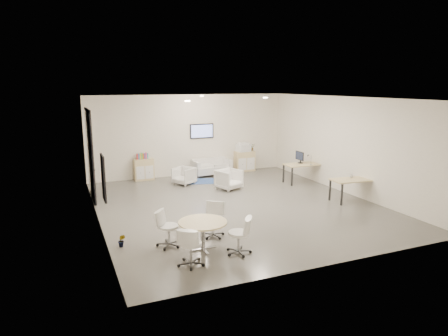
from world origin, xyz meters
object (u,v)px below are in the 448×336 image
armchair_left (184,175)px  sideboard_right (245,161)px  desk_rear (303,166)px  desk_front (352,181)px  sideboard_left (144,169)px  round_table (203,225)px  armchair_right (229,178)px  loveseat (211,167)px

armchair_left → sideboard_right: bearing=79.6°
desk_rear → desk_front: size_ratio=0.98×
sideboard_left → round_table: bearing=-91.2°
sideboard_left → round_table: sideboard_left is taller
armchair_left → round_table: bearing=-45.2°
armchair_left → desk_front: desk_front is taller
sideboard_left → desk_rear: (5.35, -2.67, 0.23)m
desk_front → armchair_right: bearing=143.0°
loveseat → sideboard_left: bearing=171.9°
sideboard_left → desk_rear: size_ratio=0.60×
loveseat → armchair_left: size_ratio=2.25×
sideboard_right → desk_front: bearing=-77.2°
sideboard_right → armchair_left: 3.26m
armchair_right → sideboard_right: bearing=32.9°
armchair_left → desk_rear: (4.13, -1.45, 0.29)m
sideboard_left → loveseat: 2.69m
loveseat → round_table: same height
loveseat → desk_rear: 3.68m
desk_rear → round_table: size_ratio=1.28×
armchair_left → desk_rear: desk_rear is taller
loveseat → round_table: 7.45m
loveseat → desk_front: desk_front is taller
loveseat → desk_front: 5.83m
armchair_left → desk_rear: bearing=38.6°
sideboard_right → loveseat: bearing=-174.6°
desk_rear → desk_front: (0.09, -2.61, -0.01)m
loveseat → armchair_right: size_ratio=2.04×
loveseat → desk_rear: (2.67, -2.51, 0.33)m
loveseat → desk_front: bearing=-66.2°
sideboard_right → armchair_right: size_ratio=1.10×
sideboard_right → round_table: bearing=-121.9°
round_table → armchair_right: bearing=60.3°
sideboard_left → loveseat: (2.68, -0.16, -0.10)m
desk_front → round_table: (-5.59, -1.77, -0.06)m
round_table → sideboard_right: bearing=58.1°
sideboard_left → desk_rear: sideboard_left is taller
armchair_left → desk_front: size_ratio=0.49×
sideboard_left → desk_front: sideboard_left is taller
armchair_left → armchair_right: (1.24, -1.28, 0.04)m
desk_front → round_table: desk_front is taller
sideboard_right → desk_front: sideboard_right is taller
sideboard_left → sideboard_right: size_ratio=0.98×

